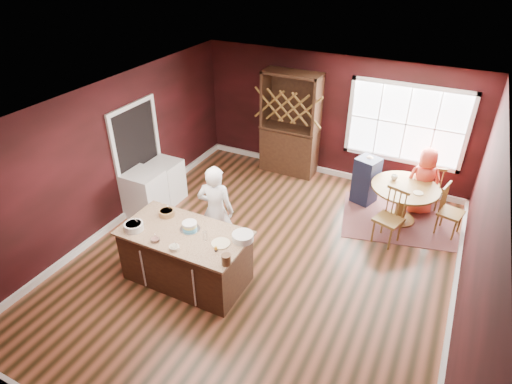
# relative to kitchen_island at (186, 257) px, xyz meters

# --- Properties ---
(room_shell) EXTENTS (7.00, 7.00, 7.00)m
(room_shell) POSITION_rel_kitchen_island_xyz_m (0.90, 0.88, 0.91)
(room_shell) COLOR brown
(room_shell) RESTS_ON ground
(window) EXTENTS (2.36, 0.10, 1.66)m
(window) POSITION_rel_kitchen_island_xyz_m (2.40, 4.35, 1.06)
(window) COLOR white
(window) RESTS_ON room_shell
(doorway) EXTENTS (0.08, 1.26, 2.13)m
(doorway) POSITION_rel_kitchen_island_xyz_m (-2.07, 1.48, 0.59)
(doorway) COLOR white
(doorway) RESTS_ON room_shell
(kitchen_island) EXTENTS (1.95, 1.02, 0.92)m
(kitchen_island) POSITION_rel_kitchen_island_xyz_m (0.00, 0.00, 0.00)
(kitchen_island) COLOR #462D19
(kitchen_island) RESTS_ON ground
(dining_table) EXTENTS (1.24, 1.24, 0.75)m
(dining_table) POSITION_rel_kitchen_island_xyz_m (2.73, 3.19, 0.10)
(dining_table) COLOR brown
(dining_table) RESTS_ON ground
(baker) EXTENTS (0.69, 0.54, 1.67)m
(baker) POSITION_rel_kitchen_island_xyz_m (0.07, 0.81, 0.40)
(baker) COLOR white
(baker) RESTS_ON ground
(layer_cake) EXTENTS (0.31, 0.31, 0.13)m
(layer_cake) POSITION_rel_kitchen_island_xyz_m (0.04, 0.10, 0.54)
(layer_cake) COLOR white
(layer_cake) RESTS_ON kitchen_island
(bowl_blue) EXTENTS (0.29, 0.29, 0.11)m
(bowl_blue) POSITION_rel_kitchen_island_xyz_m (-0.71, -0.28, 0.54)
(bowl_blue) COLOR white
(bowl_blue) RESTS_ON kitchen_island
(bowl_yellow) EXTENTS (0.25, 0.25, 0.09)m
(bowl_yellow) POSITION_rel_kitchen_island_xyz_m (-0.50, 0.26, 0.53)
(bowl_yellow) COLOR #B07954
(bowl_yellow) RESTS_ON kitchen_island
(bowl_pink) EXTENTS (0.14, 0.14, 0.05)m
(bowl_pink) POSITION_rel_kitchen_island_xyz_m (-0.25, -0.36, 0.51)
(bowl_pink) COLOR silver
(bowl_pink) RESTS_ON kitchen_island
(bowl_olive) EXTENTS (0.15, 0.15, 0.05)m
(bowl_olive) POSITION_rel_kitchen_island_xyz_m (0.11, -0.39, 0.51)
(bowl_olive) COLOR beige
(bowl_olive) RESTS_ON kitchen_island
(drinking_glass) EXTENTS (0.07, 0.07, 0.14)m
(drinking_glass) POSITION_rel_kitchen_island_xyz_m (0.38, -0.00, 0.55)
(drinking_glass) COLOR white
(drinking_glass) RESTS_ON kitchen_island
(dinner_plate) EXTENTS (0.28, 0.28, 0.02)m
(dinner_plate) POSITION_rel_kitchen_island_xyz_m (0.64, 0.01, 0.49)
(dinner_plate) COLOR beige
(dinner_plate) RESTS_ON kitchen_island
(white_tub) EXTENTS (0.32, 0.32, 0.11)m
(white_tub) POSITION_rel_kitchen_island_xyz_m (0.89, 0.23, 0.54)
(white_tub) COLOR white
(white_tub) RESTS_ON kitchen_island
(stoneware_crock) EXTENTS (0.13, 0.13, 0.16)m
(stoneware_crock) POSITION_rel_kitchen_island_xyz_m (0.94, -0.34, 0.56)
(stoneware_crock) COLOR #4E3824
(stoneware_crock) RESTS_ON kitchen_island
(toy_figurine) EXTENTS (0.05, 0.05, 0.08)m
(toy_figurine) POSITION_rel_kitchen_island_xyz_m (0.67, -0.16, 0.52)
(toy_figurine) COLOR gold
(toy_figurine) RESTS_ON kitchen_island
(rug) EXTENTS (2.43, 2.08, 0.01)m
(rug) POSITION_rel_kitchen_island_xyz_m (2.73, 3.19, -0.43)
(rug) COLOR brown
(rug) RESTS_ON ground
(chair_east) EXTENTS (0.48, 0.50, 0.99)m
(chair_east) POSITION_rel_kitchen_island_xyz_m (3.58, 3.15, 0.05)
(chair_east) COLOR brown
(chair_east) RESTS_ON ground
(chair_south) EXTENTS (0.54, 0.53, 1.04)m
(chair_south) POSITION_rel_kitchen_island_xyz_m (2.62, 2.39, 0.08)
(chair_south) COLOR brown
(chair_south) RESTS_ON ground
(chair_north) EXTENTS (0.50, 0.49, 0.99)m
(chair_north) POSITION_rel_kitchen_island_xyz_m (3.11, 3.93, 0.05)
(chair_north) COLOR brown
(chair_north) RESTS_ON ground
(seated_woman) EXTENTS (0.78, 0.64, 1.37)m
(seated_woman) POSITION_rel_kitchen_island_xyz_m (2.99, 3.67, 0.25)
(seated_woman) COLOR #DF4431
(seated_woman) RESTS_ON ground
(high_chair) EXTENTS (0.52, 0.52, 1.03)m
(high_chair) POSITION_rel_kitchen_island_xyz_m (1.93, 3.55, 0.07)
(high_chair) COLOR black
(high_chair) RESTS_ON ground
(toddler) EXTENTS (0.18, 0.14, 0.26)m
(toddler) POSITION_rel_kitchen_island_xyz_m (1.98, 3.54, 0.37)
(toddler) COLOR #8CA5BF
(toddler) RESTS_ON high_chair
(table_plate) EXTENTS (0.18, 0.18, 0.01)m
(table_plate) POSITION_rel_kitchen_island_xyz_m (2.97, 3.05, 0.32)
(table_plate) COLOR beige
(table_plate) RESTS_ON dining_table
(table_cup) EXTENTS (0.13, 0.13, 0.10)m
(table_cup) POSITION_rel_kitchen_island_xyz_m (2.48, 3.36, 0.36)
(table_cup) COLOR white
(table_cup) RESTS_ON dining_table
(hutch) EXTENTS (1.26, 0.52, 2.31)m
(hutch) POSITION_rel_kitchen_island_xyz_m (0.01, 4.10, 0.71)
(hutch) COLOR black
(hutch) RESTS_ON ground
(washer) EXTENTS (0.64, 0.62, 0.93)m
(washer) POSITION_rel_kitchen_island_xyz_m (-1.74, 1.16, 0.03)
(washer) COLOR silver
(washer) RESTS_ON ground
(dryer) EXTENTS (0.60, 0.58, 0.87)m
(dryer) POSITION_rel_kitchen_island_xyz_m (-1.74, 1.80, -0.01)
(dryer) COLOR silver
(dryer) RESTS_ON ground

